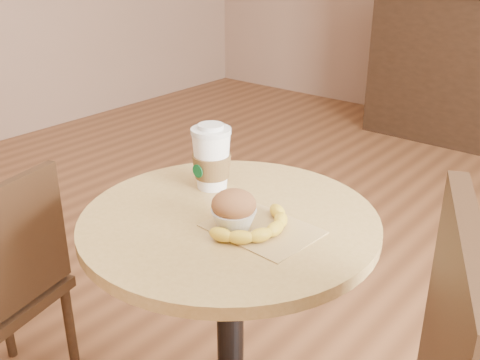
{
  "coord_description": "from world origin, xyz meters",
  "views": [
    {
      "loc": [
        0.74,
        -0.85,
        1.36
      ],
      "look_at": [
        -0.03,
        0.09,
        0.83
      ],
      "focal_mm": 42.0,
      "sensor_mm": 36.0,
      "label": 1
    }
  ],
  "objects_px": {
    "coffee_cup": "(212,160)",
    "muffin": "(234,210)",
    "banana": "(258,226)",
    "chair_left": "(1,289)",
    "cafe_table": "(230,292)"
  },
  "relations": [
    {
      "from": "chair_left",
      "to": "muffin",
      "type": "height_order",
      "value": "muffin"
    },
    {
      "from": "chair_left",
      "to": "cafe_table",
      "type": "bearing_deg",
      "value": 101.93
    },
    {
      "from": "cafe_table",
      "to": "banana",
      "type": "relative_size",
      "value": 3.34
    },
    {
      "from": "banana",
      "to": "coffee_cup",
      "type": "bearing_deg",
      "value": 169.04
    },
    {
      "from": "chair_left",
      "to": "muffin",
      "type": "xyz_separation_m",
      "value": [
        0.67,
        0.25,
        0.37
      ]
    },
    {
      "from": "coffee_cup",
      "to": "muffin",
      "type": "relative_size",
      "value": 1.67
    },
    {
      "from": "cafe_table",
      "to": "chair_left",
      "type": "bearing_deg",
      "value": -154.85
    },
    {
      "from": "chair_left",
      "to": "coffee_cup",
      "type": "bearing_deg",
      "value": 116.24
    },
    {
      "from": "muffin",
      "to": "coffee_cup",
      "type": "bearing_deg",
      "value": 143.61
    },
    {
      "from": "chair_left",
      "to": "coffee_cup",
      "type": "relative_size",
      "value": 4.54
    },
    {
      "from": "muffin",
      "to": "banana",
      "type": "relative_size",
      "value": 0.46
    },
    {
      "from": "coffee_cup",
      "to": "muffin",
      "type": "height_order",
      "value": "coffee_cup"
    },
    {
      "from": "cafe_table",
      "to": "banana",
      "type": "bearing_deg",
      "value": -11.54
    },
    {
      "from": "cafe_table",
      "to": "coffee_cup",
      "type": "distance_m",
      "value": 0.34
    },
    {
      "from": "coffee_cup",
      "to": "banana",
      "type": "height_order",
      "value": "coffee_cup"
    }
  ]
}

